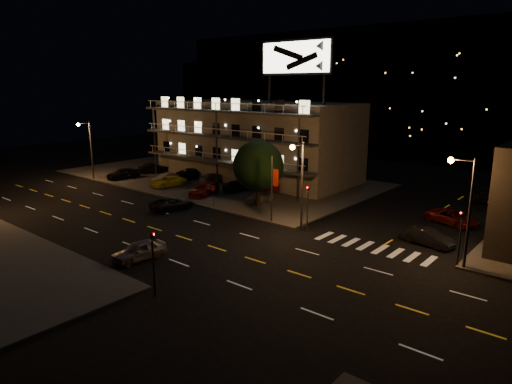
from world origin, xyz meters
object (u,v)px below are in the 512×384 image
Objects in this scene: tree at (258,167)px; lot_car_4 at (259,197)px; road_car_west at (172,203)px; lot_car_7 at (215,178)px; side_car_0 at (428,237)px; lot_car_2 at (168,182)px; road_car_east at (139,251)px.

tree is 1.93× the size of lot_car_4.
lot_car_4 is 9.51m from road_car_west.
lot_car_7 is 1.01× the size of side_car_0.
lot_car_2 is at bearing -179.51° from tree.
road_car_east is at bearing -77.05° from lot_car_4.
road_car_east reaches higher than side_car_0.
road_car_west is (-5.44, -7.80, -0.10)m from lot_car_4.
side_car_0 is 1.01× the size of road_car_east.
lot_car_7 is (-12.12, 5.62, -3.56)m from tree.
road_car_west is at bearing 135.22° from road_car_east.
lot_car_4 is at bearing -116.19° from road_car_west.
side_car_0 reaches higher than road_car_west.
road_car_west is at bearing 114.07° from side_car_0.
tree is 13.83m from lot_car_7.
lot_car_7 is 0.88× the size of road_car_west.
tree is 1.51× the size of lot_car_2.
lot_car_7 is 30.93m from side_car_0.
lot_car_2 is 1.28× the size of lot_car_4.
tree reaches higher than road_car_east.
tree is 17.93m from road_car_east.
tree reaches higher than lot_car_7.
side_car_0 is 25.32m from road_car_west.
road_car_west is at bearing 128.31° from lot_car_7.
road_car_east is 14.12m from road_car_west.
lot_car_2 is 24.60m from road_car_east.
lot_car_7 is 13.46m from road_car_west.
tree is 9.77m from road_car_west.
lot_car_4 is 0.86× the size of lot_car_7.
side_car_0 is at bearing -0.86° from tree.
road_car_west is (-6.30, -6.51, -3.66)m from tree.
lot_car_4 is (-0.86, 1.29, -3.56)m from tree.
road_car_east is at bearing -80.95° from tree.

